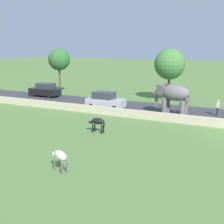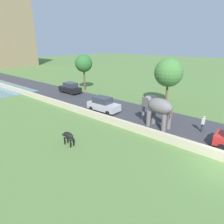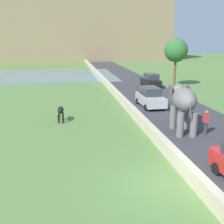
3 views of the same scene
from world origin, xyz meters
The scene contains 11 objects.
ground_plane centered at (0.00, 0.00, 0.00)m, with size 220.00×220.00×0.00m, color #567A3D.
road_surface centered at (5.00, 20.00, 0.03)m, with size 7.00×120.00×0.06m, color #38383D.
barrier_wall centered at (1.20, 18.00, 0.36)m, with size 0.40×110.00×0.73m, color beige.
lake centered at (-14.00, 38.37, 0.04)m, with size 36.00×18.00×0.08m, color slate.
hill_distant centered at (-6.00, 81.24, 11.74)m, with size 64.00×28.00×23.47m, color #897556.
elephant centered at (3.45, 6.58, 2.04)m, with size 1.71×3.54×2.99m.
person_beside_elephant centered at (4.66, 5.67, 0.87)m, with size 0.36×0.22×1.63m.
car_silver centered at (3.42, 13.67, 0.90)m, with size 1.90×4.05×1.80m.
car_black centered at (6.57, 24.01, 0.90)m, with size 1.81×4.01×1.80m.
cow_black centered at (-4.45, 10.25, 0.84)m, with size 0.45×1.39×1.15m.
tree_near centered at (9.68, 23.90, 4.60)m, with size 2.92×2.92×6.09m.
Camera 3 is at (-3.84, -10.04, 5.90)m, focal length 44.78 mm.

